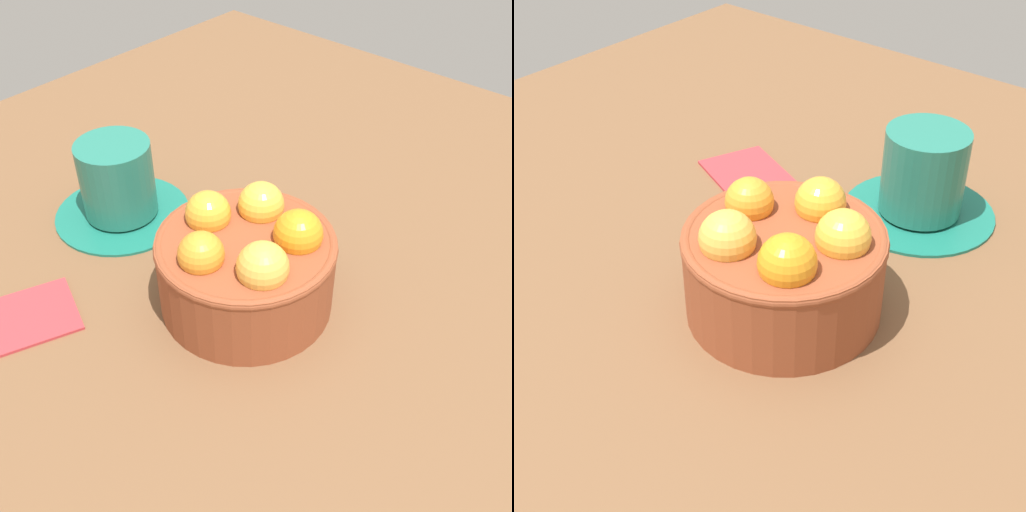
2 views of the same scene
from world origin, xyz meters
The scene contains 4 objects.
ground_plane centered at (0.00, 0.00, -2.40)cm, with size 114.08×108.77×4.80cm, color brown.
terracotta_bowl centered at (0.03, -0.03, 4.74)cm, with size 16.27×16.27×10.36cm.
coffee_cup centered at (1.13, 19.54, 3.86)cm, with size 14.80×14.80×8.91cm.
folded_napkin centered at (-16.02, 14.08, 0.30)cm, with size 10.93×7.46×0.60cm, color #B23338.
Camera 2 is at (29.31, -36.45, 40.19)cm, focal length 51.97 mm.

